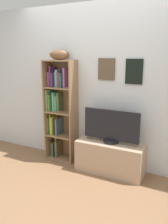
% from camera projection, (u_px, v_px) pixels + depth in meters
% --- Properties ---
extents(ground, '(5.20, 5.20, 0.04)m').
position_uv_depth(ground, '(55.00, 197.00, 2.86)').
color(ground, '#855F41').
extents(back_wall, '(4.80, 0.08, 2.43)m').
position_uv_depth(back_wall, '(94.00, 87.00, 3.54)').
color(back_wall, silver).
rests_on(back_wall, ground).
extents(bookshelf, '(0.50, 0.28, 1.61)m').
position_uv_depth(bookshelf, '(59.00, 110.00, 3.77)').
color(bookshelf, '#936F4B').
rests_on(bookshelf, ground).
extents(football, '(0.33, 0.28, 0.15)m').
position_uv_depth(football, '(59.00, 55.00, 3.51)').
color(football, brown).
rests_on(football, bookshelf).
extents(tv_stand, '(0.98, 0.41, 0.46)m').
position_uv_depth(tv_stand, '(110.00, 157.00, 3.41)').
color(tv_stand, tan).
rests_on(tv_stand, ground).
extents(television, '(0.81, 0.22, 0.48)m').
position_uv_depth(television, '(111.00, 127.00, 3.30)').
color(television, black).
rests_on(television, tv_stand).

